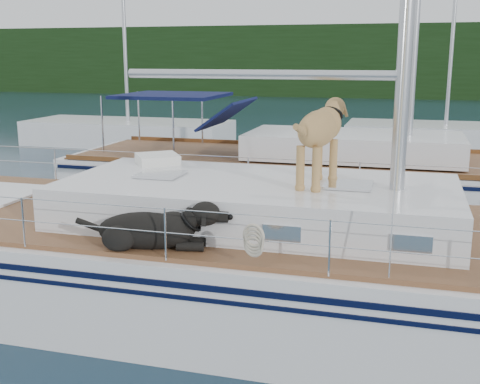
% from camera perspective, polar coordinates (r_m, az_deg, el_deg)
% --- Properties ---
extents(ground, '(120.00, 120.00, 0.00)m').
position_cam_1_polar(ground, '(8.78, -3.55, -10.32)').
color(ground, black).
rests_on(ground, ground).
extents(tree_line, '(90.00, 3.00, 6.00)m').
position_cam_1_polar(tree_line, '(52.68, 13.15, 11.97)').
color(tree_line, black).
rests_on(tree_line, ground).
extents(shore_bank, '(92.00, 1.00, 1.20)m').
position_cam_1_polar(shore_bank, '(53.95, 13.09, 9.43)').
color(shore_bank, '#595147').
rests_on(shore_bank, ground).
extents(main_sailboat, '(12.00, 3.80, 14.01)m').
position_cam_1_polar(main_sailboat, '(8.50, -2.96, -6.15)').
color(main_sailboat, white).
rests_on(main_sailboat, ground).
extents(neighbor_sailboat, '(11.00, 3.50, 13.30)m').
position_cam_1_polar(neighbor_sailboat, '(14.26, 6.22, 1.32)').
color(neighbor_sailboat, white).
rests_on(neighbor_sailboat, ground).
extents(bg_boat_west, '(8.00, 3.00, 11.65)m').
position_cam_1_polar(bg_boat_west, '(24.30, -10.52, 5.48)').
color(bg_boat_west, white).
rests_on(bg_boat_west, ground).
extents(bg_boat_center, '(7.20, 3.00, 11.65)m').
position_cam_1_polar(bg_boat_center, '(23.83, 18.85, 4.88)').
color(bg_boat_center, white).
rests_on(bg_boat_center, ground).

